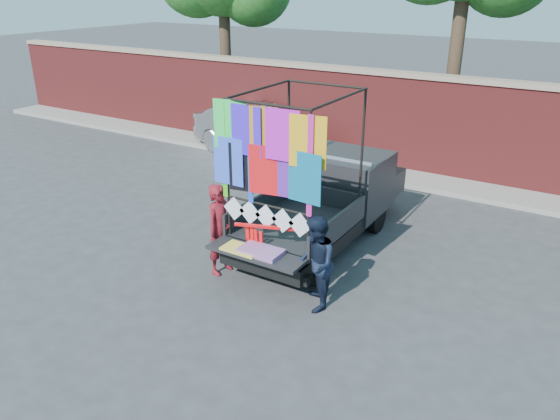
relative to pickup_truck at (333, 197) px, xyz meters
The scene contains 8 objects.
ground 2.57m from the pickup_truck, 99.78° to the right, with size 90.00×90.00×0.00m, color #38383A.
brick_wall 4.64m from the pickup_truck, 95.17° to the left, with size 30.00×0.45×2.61m.
curb 3.98m from the pickup_truck, 96.10° to the left, with size 30.00×1.20×0.12m, color gray.
pickup_truck is the anchor object (origin of this frame).
sedan 5.45m from the pickup_truck, 139.65° to the left, with size 1.55×4.43×1.46m, color silver.
woman 2.59m from the pickup_truck, 111.25° to the right, with size 0.59×0.39×1.63m, color maroon.
man 2.75m from the pickup_truck, 68.94° to the right, with size 0.75×0.58×1.54m, color black.
streamer_bundle 2.51m from the pickup_truck, 91.98° to the right, with size 0.97×0.39×0.69m.
Camera 1 is at (4.80, -6.70, 4.77)m, focal length 35.00 mm.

